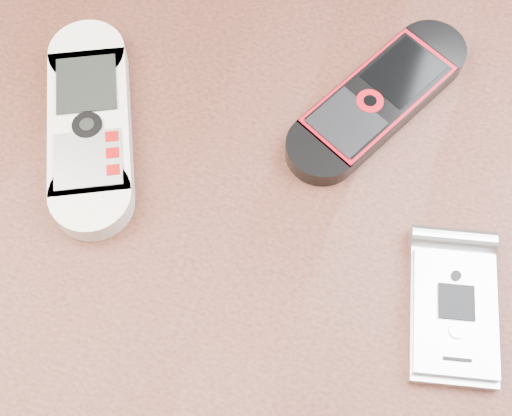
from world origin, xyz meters
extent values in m
plane|color=#472B19|center=(0.00, 0.00, 0.00)|extent=(4.00, 4.00, 0.00)
cube|color=black|center=(0.00, 0.00, 0.73)|extent=(1.20, 0.80, 0.03)
cube|color=white|center=(-0.13, 0.02, 0.76)|extent=(0.13, 0.18, 0.02)
cube|color=black|center=(0.06, 0.11, 0.76)|extent=(0.12, 0.17, 0.02)
cube|color=silver|center=(0.15, -0.03, 0.76)|extent=(0.08, 0.12, 0.02)
camera|label=1|loc=(0.07, -0.19, 1.20)|focal=50.00mm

